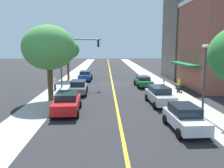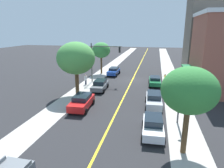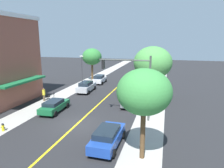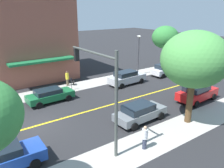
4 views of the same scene
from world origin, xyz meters
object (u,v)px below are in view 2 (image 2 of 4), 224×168
Objects in this scene: parking_meter at (168,86)px; grey_sedan_right_curb at (100,85)px; street_tree_left_near at (76,58)px; silver_sedan_left_curb at (154,100)px; fire_hydrant at (165,76)px; traffic_light_mast at (101,57)px; pedestrian_yellow_shirt at (181,87)px; street_tree_right_corner at (101,50)px; street_tree_left_far at (189,91)px; red_sedan_right_curb at (82,102)px; street_lamp at (180,89)px; blue_sedan_right_curb at (114,71)px; green_sedan_left_curb at (155,81)px; pedestrian_white_shirt at (86,80)px; white_sedan_left_curb at (153,126)px; small_dog at (180,92)px.

grey_sedan_right_curb is (9.95, 1.27, -0.13)m from parking_meter.
street_tree_left_near is 11.34m from silver_sedan_left_curb.
grey_sedan_right_curb is (-2.34, -3.10, -4.34)m from street_tree_left_near.
traffic_light_mast reaches higher than fire_hydrant.
pedestrian_yellow_shirt is at bearing 101.13° from fire_hydrant.
silver_sedan_left_curb is (-10.81, 16.31, -3.89)m from street_tree_right_corner.
pedestrian_yellow_shirt is at bearing -14.71° from traffic_light_mast.
traffic_light_mast is 3.75× the size of pedestrian_yellow_shirt.
red_sedan_right_curb is at bearing -32.03° from street_tree_left_far.
street_lamp reaches higher than red_sedan_right_curb.
silver_sedan_left_curb is (-8.04, 15.41, 0.06)m from blue_sedan_right_curb.
green_sedan_left_curb is 9.58m from silver_sedan_left_curb.
street_tree_right_corner is 0.98× the size of street_tree_left_far.
grey_sedan_right_curb is 0.99× the size of blue_sedan_right_curb.
pedestrian_white_shirt is (2.04, 1.96, -3.55)m from traffic_light_mast.
street_tree_left_near reaches higher than red_sedan_right_curb.
street_tree_right_corner is 19.33m from red_sedan_right_curb.
street_tree_right_corner is 7.15m from traffic_light_mast.
green_sedan_left_curb is at bearing -179.96° from pedestrian_white_shirt.
parking_meter is at bearing -87.81° from street_lamp.
street_tree_left_near is at bearing -154.68° from red_sedan_right_curb.
street_tree_right_corner is at bearing -168.13° from grey_sedan_right_curb.
pedestrian_white_shirt is at bearing -4.73° from parking_meter.
street_lamp is (-11.38, 13.25, -0.99)m from traffic_light_mast.
green_sedan_left_curb is (-10.83, 6.73, -4.00)m from street_tree_right_corner.
street_tree_left_far is at bearing 117.52° from street_tree_right_corner.
parking_meter is (-12.29, -4.37, -4.21)m from street_tree_left_near.
grey_sedan_right_curb is 9.45m from silver_sedan_left_curb.
street_lamp is (-0.39, 10.21, 2.51)m from parking_meter.
street_tree_left_far is at bearing 43.41° from white_sedan_left_curb.
street_tree_left_near is 9.04× the size of small_dog.
white_sedan_left_curb is 6.67m from silver_sedan_left_curb.
blue_sedan_right_curb reaches higher than fire_hydrant.
white_sedan_left_curb is at bearing 21.06° from blue_sedan_right_curb.
parking_meter is (-0.12, 8.96, 0.54)m from fire_hydrant.
street_tree_right_corner is 12.24m from grey_sedan_right_curb.
green_sedan_left_curb is (-9.04, -0.18, -3.67)m from traffic_light_mast.
street_tree_right_corner is 1.37× the size of blue_sedan_right_curb.
street_tree_right_corner is 16.66m from parking_meter.
traffic_light_mast is (-1.30, -7.42, -0.71)m from street_tree_left_near.
street_tree_right_corner is at bearing -37.92° from parking_meter.
fire_hydrant is at bearing 159.92° from green_sedan_left_curb.
pedestrian_white_shirt is at bearing -40.05° from street_lamp.
parking_meter is at bearing 94.99° from grey_sedan_right_curb.
traffic_light_mast is at bearing -101.89° from pedestrian_yellow_shirt.
traffic_light_mast reaches higher than white_sedan_left_curb.
street_lamp is 1.16× the size of red_sedan_right_curb.
pedestrian_yellow_shirt reaches higher than white_sedan_left_curb.
street_lamp is at bearing 138.26° from white_sedan_left_curb.
white_sedan_left_curb is 0.86× the size of silver_sedan_left_curb.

